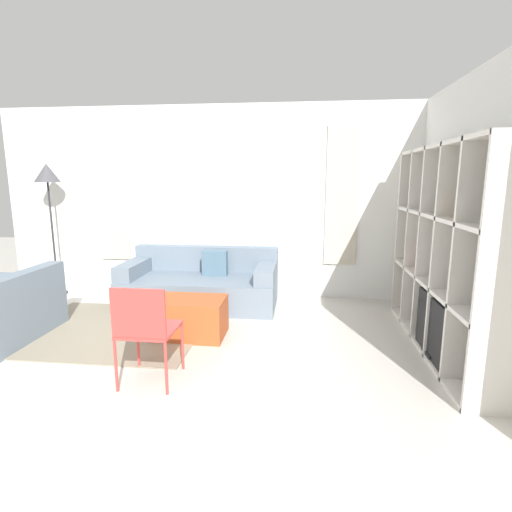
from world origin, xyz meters
The scene contains 9 objects.
ground_plane centered at (0.00, 0.00, 0.00)m, with size 16.00×16.00×0.00m, color beige.
wall_back centered at (0.00, 3.03, 1.36)m, with size 6.60×0.11×2.70m.
wall_right centered at (2.73, 1.50, 1.35)m, with size 0.07×4.19×2.70m, color white.
area_rug centered at (-0.99, 1.43, 0.01)m, with size 2.03×1.74×0.01m, color gray.
shelving_unit centered at (2.53, 1.33, 0.97)m, with size 0.39×2.41×2.01m.
couch_main centered at (-0.23, 2.49, 0.27)m, with size 2.05×0.98×0.74m.
ottoman centered at (-0.08, 1.36, 0.21)m, with size 0.77×0.51×0.42m.
floor_lamp centered at (-2.48, 2.71, 1.66)m, with size 0.35×0.35×1.90m.
folding_chair centered at (-0.13, 0.29, 0.52)m, with size 0.44×0.46×0.86m.
Camera 1 is at (1.12, -2.65, 1.69)m, focal length 28.00 mm.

